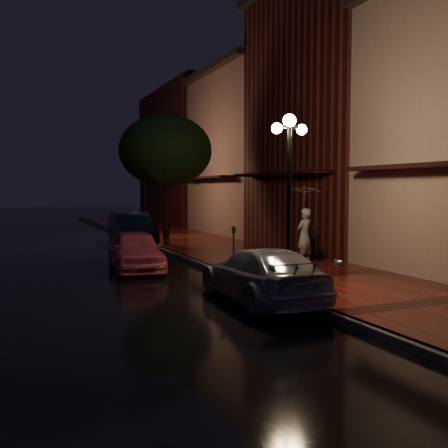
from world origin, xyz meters
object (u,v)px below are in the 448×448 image
street_tree (166,153)px  pink_car (136,250)px  parking_meter (234,241)px  woman_with_umbrella (305,212)px  navy_car (132,229)px  streetlamp_near (289,191)px  streetlamp_far (143,190)px  silver_car (261,275)px

street_tree → pink_car: street_tree is taller
pink_car → parking_meter: parking_meter is taller
woman_with_umbrella → navy_car: bearing=-91.2°
pink_car → navy_car: (1.61, 7.38, 0.11)m
streetlamp_near → pink_car: bearing=115.9°
streetlamp_far → pink_car: size_ratio=1.11×
woman_with_umbrella → silver_car: bearing=23.6°
navy_car → woman_with_umbrella: (3.62, -9.24, 1.09)m
navy_car → woman_with_umbrella: bearing=-66.0°
streetlamp_far → parking_meter: 9.99m
navy_car → parking_meter: size_ratio=3.68×
pink_car → navy_car: navy_car is taller
silver_car → woman_with_umbrella: bearing=-131.2°
street_tree → navy_car: street_tree is taller
streetlamp_far → navy_car: streetlamp_far is taller
streetlamp_near → pink_car: 6.17m
streetlamp_far → silver_car: 14.54m
streetlamp_near → pink_car: size_ratio=1.11×
pink_car → silver_car: size_ratio=0.88×
pink_car → woman_with_umbrella: size_ratio=1.50×
parking_meter → silver_car: bearing=-93.8°
streetlamp_near → woman_with_umbrella: streetlamp_near is taller
pink_car → silver_car: 5.86m
street_tree → pink_car: (-2.82, -5.73, -3.59)m
streetlamp_far → pink_car: (-2.56, -8.73, -1.94)m
streetlamp_far → parking_meter: (0.43, -9.84, -1.68)m
streetlamp_far → navy_car: (-0.95, -1.35, -1.83)m
silver_car → parking_meter: bearing=-104.4°
street_tree → navy_car: bearing=126.1°
navy_car → silver_car: (-0.00, -13.02, -0.13)m
streetlamp_far → navy_car: bearing=-125.1°
navy_car → streetlamp_far: bearing=57.6°
parking_meter → pink_car: bearing=173.0°
streetlamp_near → parking_meter: 4.51m
streetlamp_near → streetlamp_far: size_ratio=1.00×
pink_car → navy_car: size_ratio=0.83×
street_tree → navy_car: size_ratio=1.24×
streetlamp_near → navy_car: bearing=94.3°
street_tree → streetlamp_far: bearing=94.9°
street_tree → parking_meter: bearing=-88.5°
silver_car → parking_meter: 4.75m
streetlamp_near → navy_car: (-0.95, 12.65, -1.83)m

